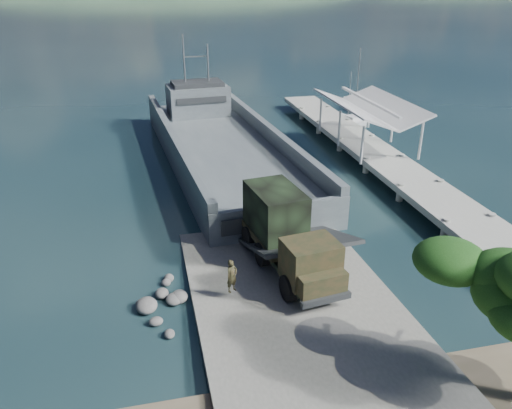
% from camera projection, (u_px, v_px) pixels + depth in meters
% --- Properties ---
extents(ground, '(1400.00, 1400.00, 0.00)m').
position_uv_depth(ground, '(290.00, 297.00, 25.94)').
color(ground, '#162F35').
rests_on(ground, ground).
extents(boat_ramp, '(10.00, 18.00, 0.50)m').
position_uv_depth(boat_ramp, '(295.00, 304.00, 24.95)').
color(boat_ramp, slate).
rests_on(boat_ramp, ground).
extents(shoreline_rocks, '(3.20, 5.60, 0.90)m').
position_uv_depth(shoreline_rocks, '(169.00, 307.00, 25.14)').
color(shoreline_rocks, '#4F4E4C').
rests_on(shoreline_rocks, ground).
extents(pier, '(6.40, 44.00, 6.10)m').
position_uv_depth(pier, '(371.00, 144.00, 44.53)').
color(pier, '#9A9B91').
rests_on(pier, ground).
extents(landing_craft, '(11.78, 36.96, 10.82)m').
position_uv_depth(landing_craft, '(223.00, 152.00, 44.54)').
color(landing_craft, '#4A5357').
rests_on(landing_craft, ground).
extents(military_truck, '(3.85, 8.92, 4.00)m').
position_uv_depth(military_truck, '(286.00, 233.00, 27.08)').
color(military_truck, black).
rests_on(military_truck, boat_ramp).
extents(soldier, '(0.77, 0.70, 1.75)m').
position_uv_depth(soldier, '(232.00, 283.00, 24.72)').
color(soldier, black).
rests_on(soldier, boat_ramp).
extents(sailboat_near, '(2.74, 5.06, 5.92)m').
position_uv_depth(sailboat_near, '(348.00, 120.00, 56.60)').
color(sailboat_near, silver).
rests_on(sailboat_near, ground).
extents(sailboat_far, '(2.77, 6.39, 7.53)m').
position_uv_depth(sailboat_far, '(356.00, 105.00, 62.97)').
color(sailboat_far, silver).
rests_on(sailboat_far, ground).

